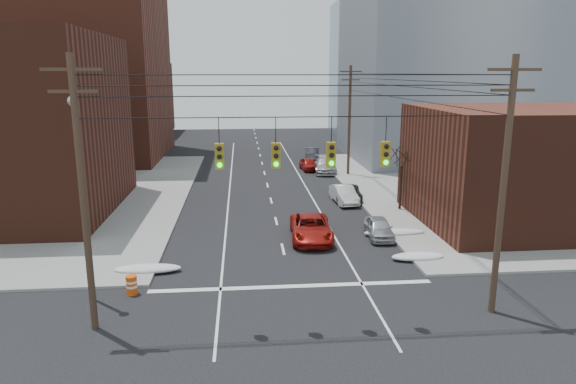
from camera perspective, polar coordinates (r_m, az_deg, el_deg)
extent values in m
plane|color=black|center=(19.96, 2.38, -17.89)|extent=(160.00, 160.00, 0.00)
cube|color=gray|center=(53.82, 27.96, 0.63)|extent=(40.00, 40.00, 0.15)
cube|color=brown|center=(68.63, -24.59, 15.92)|extent=(24.00, 20.00, 30.00)
cube|color=#502418|center=(94.08, -20.07, 9.72)|extent=(22.00, 18.00, 12.00)
cube|color=gray|center=(65.67, 17.11, 14.49)|extent=(22.00, 20.00, 25.00)
cube|color=gray|center=(90.85, 11.97, 13.29)|extent=(20.00, 18.00, 22.00)
cube|color=#502418|center=(39.22, 26.14, 2.55)|extent=(16.00, 12.00, 8.00)
cylinder|color=#473323|center=(21.42, -21.79, -0.73)|extent=(0.28, 0.28, 11.00)
cube|color=#473323|center=(20.88, -22.94, 12.45)|extent=(2.20, 0.12, 0.12)
cube|color=#473323|center=(20.89, -22.75, 10.26)|extent=(1.80, 0.12, 0.12)
cylinder|color=#473323|center=(23.20, 22.78, 0.19)|extent=(0.28, 0.28, 11.00)
cube|color=#473323|center=(22.70, 23.89, 12.34)|extent=(2.20, 0.12, 0.12)
cube|color=#473323|center=(22.71, 23.70, 10.33)|extent=(1.80, 0.12, 0.12)
cylinder|color=#473323|center=(52.31, 6.84, 7.78)|extent=(0.28, 0.28, 11.00)
cube|color=#473323|center=(52.09, 6.98, 13.15)|extent=(2.20, 0.12, 0.12)
cube|color=#473323|center=(52.09, 6.96, 12.27)|extent=(1.80, 0.12, 0.12)
cylinder|color=black|center=(20.16, 1.48, 8.34)|extent=(17.00, 0.04, 0.04)
cylinder|color=black|center=(20.09, -7.69, 6.78)|extent=(0.03, 0.03, 1.00)
cube|color=olive|center=(20.22, -7.61, 3.96)|extent=(0.35, 0.30, 1.00)
sphere|color=black|center=(20.00, -7.66, 4.79)|extent=(0.20, 0.20, 0.20)
sphere|color=black|center=(20.05, -7.63, 3.88)|extent=(0.20, 0.20, 0.20)
sphere|color=#0CE526|center=(20.10, -7.60, 2.98)|extent=(0.20, 0.20, 0.20)
cylinder|color=black|center=(20.11, -1.38, 6.90)|extent=(0.03, 0.03, 1.00)
cube|color=olive|center=(20.24, -1.36, 4.08)|extent=(0.35, 0.30, 1.00)
sphere|color=black|center=(20.03, -1.33, 4.91)|extent=(0.20, 0.20, 0.20)
sphere|color=black|center=(20.08, -1.33, 4.01)|extent=(0.20, 0.20, 0.20)
sphere|color=#0CE526|center=(20.13, -1.32, 3.11)|extent=(0.20, 0.20, 0.20)
cylinder|color=black|center=(20.38, 4.85, 6.94)|extent=(0.03, 0.03, 1.00)
cube|color=olive|center=(20.51, 4.80, 4.16)|extent=(0.35, 0.30, 1.00)
sphere|color=black|center=(20.29, 4.90, 4.97)|extent=(0.20, 0.20, 0.20)
sphere|color=black|center=(20.34, 4.88, 4.08)|extent=(0.20, 0.20, 0.20)
sphere|color=#0CE526|center=(20.39, 4.86, 3.19)|extent=(0.20, 0.20, 0.20)
cylinder|color=black|center=(20.87, 10.85, 6.90)|extent=(0.03, 0.03, 1.00)
cube|color=olive|center=(21.00, 10.74, 4.18)|extent=(0.35, 0.30, 1.00)
sphere|color=black|center=(20.79, 10.90, 4.98)|extent=(0.20, 0.20, 0.20)
sphere|color=black|center=(20.84, 10.86, 4.11)|extent=(0.20, 0.20, 0.20)
sphere|color=#0CE526|center=(20.89, 10.83, 3.24)|extent=(0.20, 0.20, 0.20)
cylinder|color=gray|center=(24.73, -21.89, -1.36)|extent=(0.18, 0.18, 9.00)
sphere|color=gray|center=(24.07, -22.83, 9.30)|extent=(0.44, 0.44, 0.44)
cylinder|color=black|center=(39.75, 12.40, 0.41)|extent=(0.20, 0.20, 3.50)
cylinder|color=black|center=(39.55, 13.04, 3.75)|extent=(0.27, 0.82, 1.19)
cylinder|color=black|center=(39.91, 12.63, 3.97)|extent=(1.17, 0.54, 1.38)
cylinder|color=black|center=(39.87, 11.66, 4.06)|extent=(1.44, 1.00, 1.48)
cylinder|color=black|center=(39.26, 11.98, 3.73)|extent=(0.17, 0.84, 1.19)
cylinder|color=black|center=(38.78, 12.12, 3.74)|extent=(0.82, 0.99, 1.40)
cylinder|color=black|center=(38.52, 13.04, 3.68)|extent=(1.74, 0.21, 1.43)
cylinder|color=black|center=(39.21, 13.12, 3.66)|extent=(0.48, 0.73, 1.20)
ellipsoid|color=silver|center=(28.29, -15.32, -8.22)|extent=(3.50, 1.08, 0.42)
ellipsoid|color=silver|center=(29.93, 14.22, -6.97)|extent=(3.00, 1.08, 0.42)
ellipsoid|color=silver|center=(33.97, 11.73, -4.41)|extent=(4.00, 1.08, 0.42)
imported|color=#9B140E|center=(32.37, 2.58, -4.02)|extent=(2.77, 5.53, 1.50)
imported|color=#ADADB2|center=(33.25, 10.08, -3.94)|extent=(1.78, 3.88, 1.29)
imported|color=silver|center=(41.59, 6.25, -0.28)|extent=(1.80, 4.38, 1.41)
imported|color=black|center=(42.50, 6.68, -0.10)|extent=(2.61, 4.76, 1.26)
imported|color=#A5A5A9|center=(54.20, 4.16, 2.99)|extent=(2.75, 5.60, 1.57)
imported|color=maroon|center=(55.44, 2.30, 3.10)|extent=(1.89, 3.98, 1.32)
imported|color=black|center=(61.30, 2.67, 4.17)|extent=(2.15, 4.84, 1.54)
imported|color=silver|center=(42.27, -23.22, -0.93)|extent=(4.05, 1.77, 1.29)
imported|color=#B1B2B6|center=(45.70, -22.01, 0.19)|extent=(5.23, 3.67, 1.33)
imported|color=black|center=(43.49, -25.14, -0.67)|extent=(5.16, 2.89, 1.41)
imported|color=silver|center=(50.77, -23.94, 1.37)|extent=(5.00, 3.27, 1.58)
cylinder|color=#D94A0B|center=(25.78, -16.98, -9.87)|extent=(0.66, 0.66, 0.92)
cylinder|color=white|center=(25.71, -17.00, -9.49)|extent=(0.67, 0.67, 0.11)
cylinder|color=white|center=(25.80, -16.97, -9.96)|extent=(0.67, 0.67, 0.11)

